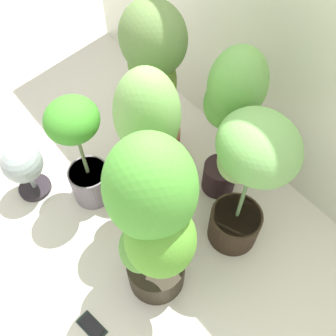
{
  "coord_description": "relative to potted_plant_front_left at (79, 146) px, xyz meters",
  "views": [
    {
      "loc": [
        0.77,
        -0.43,
        1.76
      ],
      "look_at": [
        -0.02,
        0.21,
        0.36
      ],
      "focal_mm": 39.15,
      "sensor_mm": 36.0,
      "label": 1
    }
  ],
  "objects": [
    {
      "name": "floor_fan",
      "position": [
        -0.22,
        -0.25,
        -0.18
      ],
      "size": [
        0.3,
        0.3,
        0.35
      ],
      "rotation": [
        0.0,
        0.0,
        0.79
      ],
      "color": "#282127",
      "rests_on": "ground"
    },
    {
      "name": "potted_plant_back_left",
      "position": [
        0.02,
        0.44,
        0.18
      ],
      "size": [
        0.4,
        0.33,
        0.98
      ],
      "color": "#93513E",
      "rests_on": "ground"
    },
    {
      "name": "potted_plant_back_center",
      "position": [
        0.42,
        0.58,
        0.19
      ],
      "size": [
        0.34,
        0.27,
        0.93
      ],
      "color": "#2E1C21",
      "rests_on": "ground"
    },
    {
      "name": "potted_plant_front_left",
      "position": [
        0.0,
        0.0,
        0.0
      ],
      "size": [
        0.34,
        0.28,
        0.7
      ],
      "color": "slate",
      "rests_on": "ground"
    },
    {
      "name": "potted_plant_front_right",
      "position": [
        0.63,
        -0.03,
        0.19
      ],
      "size": [
        0.5,
        0.4,
        1.01
      ],
      "color": "#2B2419",
      "rests_on": "ground"
    },
    {
      "name": "potted_plant_center",
      "position": [
        0.32,
        0.18,
        0.21
      ],
      "size": [
        0.36,
        0.36,
        0.97
      ],
      "color": "#975031",
      "rests_on": "ground"
    },
    {
      "name": "ground_plane",
      "position": [
        0.37,
        0.05,
        -0.4
      ],
      "size": [
        8.0,
        8.0,
        0.0
      ],
      "primitive_type": "plane",
      "color": "silver",
      "rests_on": "ground"
    },
    {
      "name": "potted_plant_back_right",
      "position": [
        0.67,
        0.43,
        0.12
      ],
      "size": [
        0.38,
        0.34,
        0.85
      ],
      "color": "#302317",
      "rests_on": "ground"
    },
    {
      "name": "cell_phone",
      "position": [
        0.62,
        -0.39,
        -0.4
      ],
      "size": [
        0.15,
        0.09,
        0.01
      ],
      "rotation": [
        0.0,
        0.0,
        1.74
      ],
      "color": "black",
      "rests_on": "ground"
    }
  ]
}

